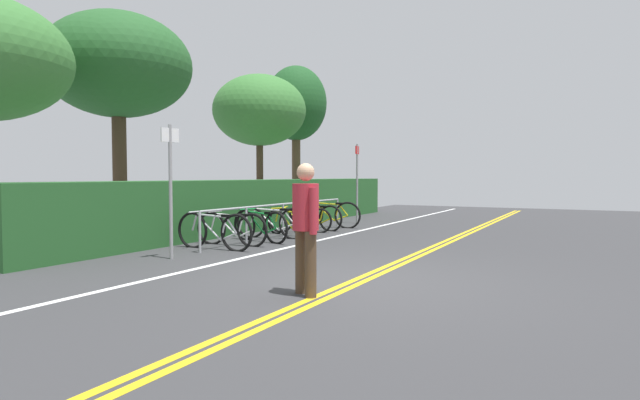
% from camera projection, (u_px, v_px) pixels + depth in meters
% --- Properties ---
extents(ground_plane, '(36.43, 12.07, 0.05)m').
position_uv_depth(ground_plane, '(359.00, 283.00, 7.20)').
color(ground_plane, '#353538').
extents(centre_line_yellow_inner, '(32.78, 0.10, 0.00)m').
position_uv_depth(centre_line_yellow_inner, '(365.00, 281.00, 7.16)').
color(centre_line_yellow_inner, gold).
rests_on(centre_line_yellow_inner, ground_plane).
extents(centre_line_yellow_outer, '(32.78, 0.10, 0.00)m').
position_uv_depth(centre_line_yellow_outer, '(354.00, 280.00, 7.24)').
color(centre_line_yellow_outer, gold).
rests_on(centre_line_yellow_outer, ground_plane).
extents(bike_lane_stripe_white, '(32.78, 0.12, 0.00)m').
position_uv_depth(bike_lane_stripe_white, '(210.00, 265.00, 8.42)').
color(bike_lane_stripe_white, white).
rests_on(bike_lane_stripe_white, ground_plane).
extents(bike_rack, '(5.93, 0.05, 0.80)m').
position_uv_depth(bike_rack, '(283.00, 212.00, 12.37)').
color(bike_rack, '#9EA0A5').
rests_on(bike_rack, ground_plane).
extents(bicycle_0, '(0.46, 1.85, 0.77)m').
position_uv_depth(bicycle_0, '(214.00, 231.00, 10.26)').
color(bicycle_0, black).
rests_on(bicycle_0, ground_plane).
extents(bicycle_1, '(0.46, 1.72, 0.74)m').
position_uv_depth(bicycle_1, '(232.00, 229.00, 10.86)').
color(bicycle_1, black).
rests_on(bicycle_1, ground_plane).
extents(bicycle_2, '(0.56, 1.71, 0.74)m').
position_uv_depth(bicycle_2, '(260.00, 226.00, 11.47)').
color(bicycle_2, black).
rests_on(bicycle_2, ground_plane).
extents(bicycle_3, '(0.48, 1.82, 0.77)m').
position_uv_depth(bicycle_3, '(272.00, 223.00, 12.10)').
color(bicycle_3, black).
rests_on(bicycle_3, ground_plane).
extents(bicycle_4, '(0.66, 1.59, 0.69)m').
position_uv_depth(bicycle_4, '(289.00, 222.00, 12.70)').
color(bicycle_4, black).
rests_on(bicycle_4, ground_plane).
extents(bicycle_5, '(0.58, 1.64, 0.68)m').
position_uv_depth(bicycle_5, '(300.00, 220.00, 13.38)').
color(bicycle_5, black).
rests_on(bicycle_5, ground_plane).
extents(bicycle_6, '(0.46, 1.67, 0.73)m').
position_uv_depth(bicycle_6, '(315.00, 217.00, 13.88)').
color(bicycle_6, black).
rests_on(bicycle_6, ground_plane).
extents(bicycle_7, '(0.46, 1.84, 0.78)m').
position_uv_depth(bicycle_7, '(329.00, 214.00, 14.59)').
color(bicycle_7, black).
rests_on(bicycle_7, ground_plane).
extents(pedestrian, '(0.32, 0.42, 1.60)m').
position_uv_depth(pedestrian, '(306.00, 220.00, 6.29)').
color(pedestrian, '#4C3826').
rests_on(pedestrian, ground_plane).
extents(sign_post_near, '(0.36, 0.09, 2.33)m').
position_uv_depth(sign_post_near, '(170.00, 179.00, 9.03)').
color(sign_post_near, gray).
rests_on(sign_post_near, ground_plane).
extents(sign_post_far, '(0.36, 0.09, 2.41)m').
position_uv_depth(sign_post_far, '(357.00, 176.00, 15.83)').
color(sign_post_far, gray).
rests_on(sign_post_far, ground_plane).
extents(hedge_backdrop, '(14.88, 1.26, 1.34)m').
position_uv_depth(hedge_backdrop, '(257.00, 204.00, 14.52)').
color(hedge_backdrop, '#235626').
rests_on(hedge_backdrop, ground_plane).
extents(tree_mid, '(3.53, 3.53, 5.37)m').
position_uv_depth(tree_mid, '(118.00, 67.00, 12.63)').
color(tree_mid, '#473323').
rests_on(tree_mid, ground_plane).
extents(tree_far_right, '(3.01, 3.01, 4.70)m').
position_uv_depth(tree_far_right, '(259.00, 111.00, 16.83)').
color(tree_far_right, '#473323').
rests_on(tree_far_right, ground_plane).
extents(tree_extra, '(2.27, 2.27, 5.49)m').
position_uv_depth(tree_extra, '(296.00, 105.00, 19.26)').
color(tree_extra, brown).
rests_on(tree_extra, ground_plane).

